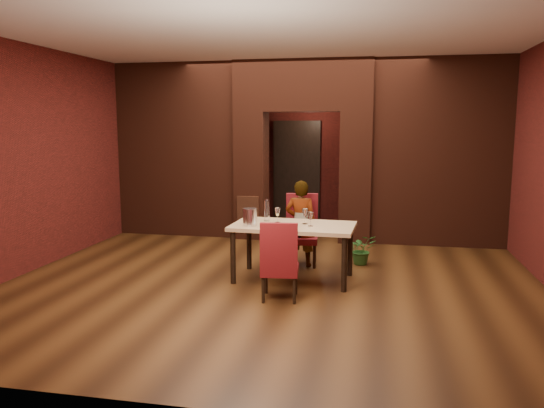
{
  "coord_description": "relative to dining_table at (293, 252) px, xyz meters",
  "views": [
    {
      "loc": [
        1.33,
        -7.46,
        2.07
      ],
      "look_at": [
        -0.16,
        0.0,
        0.93
      ],
      "focal_mm": 35.0,
      "sensor_mm": 36.0,
      "label": 1
    }
  ],
  "objects": [
    {
      "name": "rear_door",
      "position": [
        -0.65,
        4.53,
        0.67
      ],
      "size": [
        0.9,
        0.08,
        2.1
      ],
      "primitive_type": "cube",
      "color": "black",
      "rests_on": "ground"
    },
    {
      "name": "person_seated",
      "position": [
        -0.0,
        0.73,
        0.26
      ],
      "size": [
        0.49,
        0.34,
        1.27
      ],
      "primitive_type": "imported",
      "rotation": [
        0.0,
        0.0,
        3.06
      ],
      "color": "silver",
      "rests_on": "ground"
    },
    {
      "name": "wine_glass_c",
      "position": [
        0.24,
        -0.08,
        0.47
      ],
      "size": [
        0.08,
        0.08,
        0.19
      ],
      "primitive_type": null,
      "color": "white",
      "rests_on": "dining_table"
    },
    {
      "name": "pillar_right",
      "position": [
        0.7,
        2.59,
        0.77
      ],
      "size": [
        0.55,
        0.55,
        2.3
      ],
      "primitive_type": "cube",
      "color": "maroon",
      "rests_on": "ground"
    },
    {
      "name": "water_bottle",
      "position": [
        -0.4,
        0.18,
        0.53
      ],
      "size": [
        0.07,
        0.07,
        0.3
      ],
      "primitive_type": "cylinder",
      "color": "white",
      "rests_on": "dining_table"
    },
    {
      "name": "lintel",
      "position": [
        -0.25,
        2.59,
        2.37
      ],
      "size": [
        2.45,
        0.55,
        0.9
      ],
      "primitive_type": "cube",
      "color": "maroon",
      "rests_on": "ground"
    },
    {
      "name": "wing_wall_right",
      "position": [
        2.12,
        2.59,
        1.22
      ],
      "size": [
        2.28,
        0.35,
        3.2
      ],
      "primitive_type": "cube",
      "color": "maroon",
      "rests_on": "ground"
    },
    {
      "name": "wing_wall_left",
      "position": [
        -2.61,
        2.59,
        1.22
      ],
      "size": [
        2.28,
        0.35,
        3.2
      ],
      "primitive_type": "cube",
      "color": "maroon",
      "rests_on": "ground"
    },
    {
      "name": "wall_left",
      "position": [
        -3.75,
        0.59,
        1.22
      ],
      "size": [
        0.04,
        8.0,
        3.2
      ],
      "primitive_type": "cube",
      "color": "maroon",
      "rests_on": "ground"
    },
    {
      "name": "wall_back",
      "position": [
        -0.25,
        4.59,
        1.22
      ],
      "size": [
        7.0,
        0.04,
        3.2
      ],
      "primitive_type": "cube",
      "color": "maroon",
      "rests_on": "ground"
    },
    {
      "name": "dining_table",
      "position": [
        0.0,
        0.0,
        0.0
      ],
      "size": [
        1.66,
        0.98,
        0.76
      ],
      "primitive_type": "cube",
      "rotation": [
        0.0,
        0.0,
        -0.05
      ],
      "color": "tan",
      "rests_on": "ground"
    },
    {
      "name": "wine_glass_a",
      "position": [
        -0.23,
        0.09,
        0.48
      ],
      "size": [
        0.08,
        0.08,
        0.2
      ],
      "primitive_type": null,
      "color": "white",
      "rests_on": "dining_table"
    },
    {
      "name": "pillar_left",
      "position": [
        -1.2,
        2.59,
        0.77
      ],
      "size": [
        0.55,
        0.55,
        2.3
      ],
      "primitive_type": "cube",
      "color": "maroon",
      "rests_on": "ground"
    },
    {
      "name": "ceiling",
      "position": [
        -0.25,
        0.59,
        2.82
      ],
      "size": [
        7.0,
        8.0,
        0.04
      ],
      "primitive_type": "cube",
      "color": "silver",
      "rests_on": "ground"
    },
    {
      "name": "wine_glass_b",
      "position": [
        0.15,
        0.06,
        0.48
      ],
      "size": [
        0.08,
        0.08,
        0.21
      ],
      "primitive_type": null,
      "color": "white",
      "rests_on": "dining_table"
    },
    {
      "name": "rear_door_frame",
      "position": [
        -0.65,
        4.49,
        0.67
      ],
      "size": [
        1.02,
        0.04,
        2.22
      ],
      "primitive_type": "cube",
      "color": "black",
      "rests_on": "ground"
    },
    {
      "name": "tasting_sheet",
      "position": [
        -0.16,
        -0.27,
        0.38
      ],
      "size": [
        0.28,
        0.21,
        0.0
      ],
      "primitive_type": "cube",
      "rotation": [
        0.0,
        0.0,
        -0.03
      ],
      "color": "silver",
      "rests_on": "dining_table"
    },
    {
      "name": "wall_front",
      "position": [
        -0.25,
        -3.41,
        1.22
      ],
      "size": [
        7.0,
        0.04,
        3.2
      ],
      "primitive_type": "cube",
      "color": "maroon",
      "rests_on": "ground"
    },
    {
      "name": "chair_far",
      "position": [
        -0.0,
        0.78,
        0.15
      ],
      "size": [
        0.52,
        0.52,
        1.05
      ],
      "primitive_type": "cube",
      "rotation": [
        0.0,
        0.0,
        0.1
      ],
      "color": "maroon",
      "rests_on": "ground"
    },
    {
      "name": "wine_bucket",
      "position": [
        -0.55,
        -0.2,
        0.49
      ],
      "size": [
        0.19,
        0.19,
        0.23
      ],
      "primitive_type": "cylinder",
      "color": "silver",
      "rests_on": "dining_table"
    },
    {
      "name": "chair_near",
      "position": [
        -0.03,
        -0.82,
        0.1
      ],
      "size": [
        0.48,
        0.48,
        0.96
      ],
      "primitive_type": "cube",
      "rotation": [
        0.0,
        0.0,
        3.25
      ],
      "color": "maroon",
      "rests_on": "ground"
    },
    {
      "name": "potted_plant",
      "position": [
        0.88,
        0.98,
        -0.15
      ],
      "size": [
        0.51,
        0.48,
        0.46
      ],
      "primitive_type": "imported",
      "rotation": [
        0.0,
        0.0,
        0.36
      ],
      "color": "#2A6024",
      "rests_on": "ground"
    },
    {
      "name": "vent_panel",
      "position": [
        -1.2,
        2.3,
        0.17
      ],
      "size": [
        0.4,
        0.03,
        0.5
      ],
      "primitive_type": "cube",
      "color": "#A04F2E",
      "rests_on": "ground"
    },
    {
      "name": "floor",
      "position": [
        -0.25,
        0.59,
        -0.38
      ],
      "size": [
        8.0,
        8.0,
        0.0
      ],
      "primitive_type": "plane",
      "color": "#462811",
      "rests_on": "ground"
    }
  ]
}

